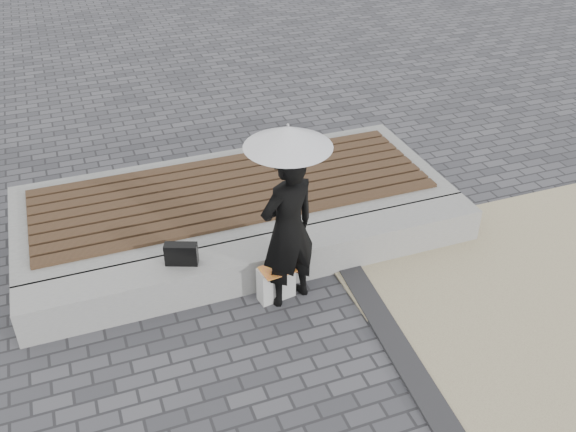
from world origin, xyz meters
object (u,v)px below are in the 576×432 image
object	(u,v)px
parasol	(288,137)
seating_ledge	(266,261)
canvas_tote	(276,282)
woman	(288,229)
handbag	(181,254)

from	to	relation	value
parasol	seating_ledge	bearing A→B (deg)	103.66
parasol	canvas_tote	world-z (taller)	parasol
woman	canvas_tote	size ratio (longest dim) A/B	4.32
parasol	canvas_tote	distance (m)	1.64
woman	canvas_tote	world-z (taller)	woman
woman	handbag	bearing A→B (deg)	-40.54
seating_ledge	handbag	size ratio (longest dim) A/B	15.38
woman	seating_ledge	bearing A→B (deg)	-93.57
parasol	canvas_tote	size ratio (longest dim) A/B	2.61
seating_ledge	handbag	bearing A→B (deg)	178.95
seating_ledge	handbag	distance (m)	0.93
woman	parasol	distance (m)	0.98
handbag	woman	bearing A→B (deg)	-1.87
handbag	canvas_tote	bearing A→B (deg)	-2.10
seating_ledge	woman	bearing A→B (deg)	-76.34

